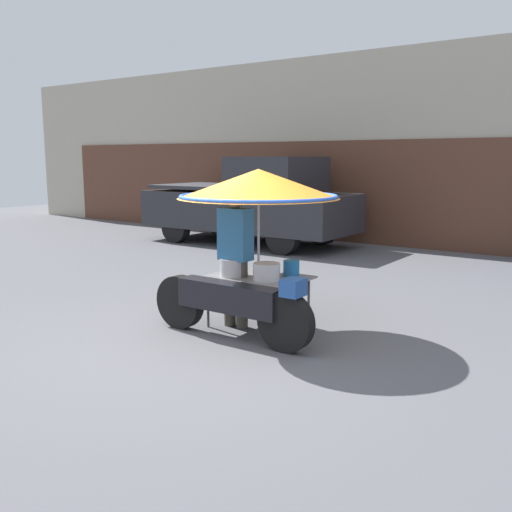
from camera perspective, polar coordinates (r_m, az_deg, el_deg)
ground_plane at (r=6.27m, az=-4.42°, el=-8.80°), size 36.00×36.00×0.00m
shopfront_building at (r=13.91m, az=19.57°, el=10.01°), size 28.00×2.06×4.40m
vendor_motorcycle_cart at (r=6.54m, az=-0.07°, el=4.90°), size 2.11×1.88×1.87m
vendor_person at (r=6.68m, az=-2.06°, el=0.54°), size 0.38×0.22×1.64m
pickup_truck at (r=13.28m, az=-0.34°, el=5.32°), size 5.04×1.99×2.02m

